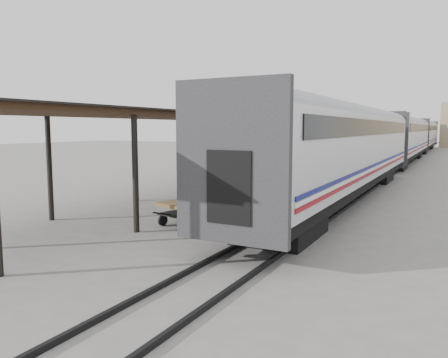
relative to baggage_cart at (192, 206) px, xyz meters
name	(u,v)px	position (x,y,z in m)	size (l,w,h in m)	color
ground	(202,225)	(0.43, -0.01, -0.65)	(160.00, 160.00, 0.00)	slate
train	(404,136)	(3.63, 33.79, 2.04)	(3.45, 76.01, 4.01)	silver
canopy	(311,122)	(-2.97, 23.99, 3.36)	(4.90, 64.30, 4.15)	#422B19
rails	(403,162)	(3.63, 33.99, -0.59)	(1.54, 150.00, 0.12)	black
building_left	(362,130)	(-9.57, 81.99, 2.35)	(12.00, 8.00, 6.00)	tan
baggage_cart	(192,206)	(0.00, 0.00, 0.00)	(1.78, 2.63, 0.86)	olive
suitcase_stack	(196,193)	(-0.04, 0.34, 0.42)	(1.35, 1.12, 0.58)	#353638
luggage_tug	(326,165)	(-0.75, 21.00, -0.08)	(1.23, 1.60, 1.25)	maroon
porter	(187,179)	(0.25, -0.65, 1.09)	(0.64, 0.42, 1.76)	navy
pedestrian	(249,168)	(-3.08, 11.63, 0.34)	(1.16, 0.48, 1.98)	black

